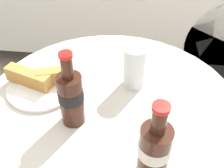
# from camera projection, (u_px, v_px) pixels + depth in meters

# --- Properties ---
(bistro_table) EXTENTS (0.79, 0.79, 0.77)m
(bistro_table) POSITION_uv_depth(u_px,v_px,m) (111.00, 140.00, 0.93)
(bistro_table) COLOR gold
(bistro_table) RESTS_ON ground_plane
(cola_bottle_left) EXTENTS (0.07, 0.07, 0.22)m
(cola_bottle_left) POSITION_uv_depth(u_px,v_px,m) (71.00, 97.00, 0.72)
(cola_bottle_left) COLOR #3D1E14
(cola_bottle_left) RESTS_ON bistro_table
(cola_bottle_right) EXTENTS (0.07, 0.07, 0.22)m
(cola_bottle_right) POSITION_uv_depth(u_px,v_px,m) (154.00, 150.00, 0.60)
(cola_bottle_right) COLOR #3D1E14
(cola_bottle_right) RESTS_ON bistro_table
(drinking_glass) EXTENTS (0.07, 0.07, 0.14)m
(drinking_glass) POSITION_uv_depth(u_px,v_px,m) (134.00, 69.00, 0.85)
(drinking_glass) COLOR #C68923
(drinking_glass) RESTS_ON bistro_table
(lunch_plate_near) EXTENTS (0.22, 0.21, 0.06)m
(lunch_plate_near) POSITION_uv_depth(u_px,v_px,m) (41.00, 83.00, 0.86)
(lunch_plate_near) COLOR white
(lunch_plate_near) RESTS_ON bistro_table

